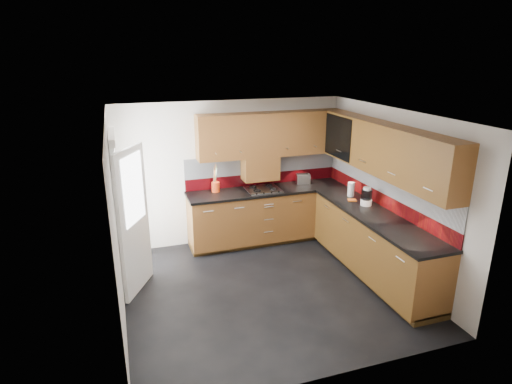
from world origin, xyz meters
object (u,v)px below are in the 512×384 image
object	(u,v)px
gas_hob	(263,189)
toaster	(303,179)
utensil_pot	(216,186)
food_processor	(366,197)

from	to	relation	value
gas_hob	toaster	bearing A→B (deg)	10.22
utensil_pot	food_processor	bearing A→B (deg)	-33.88
gas_hob	food_processor	xyz separation A→B (m)	(1.22, -1.18, 0.11)
gas_hob	utensil_pot	size ratio (longest dim) A/B	1.18
gas_hob	utensil_pot	world-z (taller)	utensil_pot
utensil_pot	toaster	size ratio (longest dim) A/B	1.79
utensil_pot	food_processor	size ratio (longest dim) A/B	1.68
gas_hob	food_processor	bearing A→B (deg)	-43.89
food_processor	toaster	bearing A→B (deg)	108.37
utensil_pot	food_processor	distance (m)	2.40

